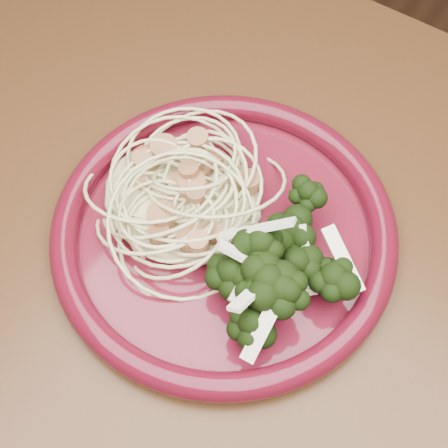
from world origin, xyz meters
TOP-DOWN VIEW (x-y plane):
  - dining_table at (0.00, 0.00)m, footprint 1.20×0.80m
  - dinner_plate at (-0.00, 0.08)m, footprint 0.30×0.30m
  - spaghetti_pile at (-0.05, 0.08)m, footprint 0.15×0.13m
  - scallop_cluster at (-0.05, 0.08)m, footprint 0.12×0.12m
  - broccoli_pile at (0.05, 0.07)m, footprint 0.09×0.14m
  - onion_garnish at (0.05, 0.07)m, footprint 0.07×0.09m

SIDE VIEW (x-z plane):
  - dining_table at x=0.00m, z-range 0.28..1.03m
  - dinner_plate at x=0.00m, z-range 0.75..0.77m
  - spaghetti_pile at x=-0.05m, z-range 0.76..0.79m
  - broccoli_pile at x=0.05m, z-range 0.76..0.80m
  - scallop_cluster at x=-0.05m, z-range 0.79..0.82m
  - onion_garnish at x=0.05m, z-range 0.78..0.84m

